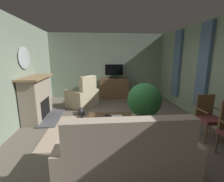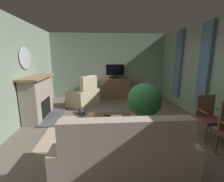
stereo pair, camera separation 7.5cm
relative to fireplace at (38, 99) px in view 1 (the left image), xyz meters
The scene contains 19 objects.
ground_plane 2.46m from the fireplace, 18.86° to the right, with size 5.65×7.11×0.04m, color #665B51.
wall_back 3.48m from the fireplace, 48.45° to the left, with size 5.65×0.10×2.82m, color gray.
wall_left 1.16m from the fireplace, 113.00° to the right, with size 0.10×7.11×2.82m, color gray.
wall_right_with_window 4.95m from the fireplace, ahead, with size 0.10×7.11×2.82m, color gray.
curtain_panel_near 4.84m from the fireplace, ahead, with size 0.10×0.44×2.37m, color slate.
curtain_panel_far 4.90m from the fireplace, 11.21° to the left, with size 0.10×0.44×2.37m, color slate.
rug_central 2.18m from the fireplace, 26.81° to the right, with size 2.78×1.94×0.01m, color tan.
fireplace is the anchor object (origin of this frame).
wall_mirror_oval 1.20m from the fireplace, behind, with size 0.06×0.75×0.62m, color #B2B7BF.
tv_cabinet 3.33m from the fireplace, 41.13° to the left, with size 1.29×0.53×0.89m.
television 3.35m from the fireplace, 40.43° to the left, with size 0.78×0.20×0.61m.
coffee_table 2.40m from the fireplace, 31.39° to the right, with size 1.07×0.60×0.46m.
tv_remote 2.36m from the fireplace, 31.61° to the right, with size 0.17×0.05×0.02m, color black.
folded_newspaper 2.55m from the fireplace, 30.77° to the right, with size 0.30×0.22×0.01m, color silver.
sofa_floral 3.43m from the fireplace, 50.37° to the right, with size 2.04×0.91×1.06m.
armchair_facing_sofa 1.63m from the fireplace, 39.82° to the left, with size 1.26×1.27×1.17m.
side_chair_beside_plant 4.54m from the fireplace, 20.43° to the right, with size 0.49×0.47×0.98m.
potted_plant_small_fern_corner 3.11m from the fireplace, 13.03° to the right, with size 0.93×0.93×1.14m.
cat 1.34m from the fireplace, ahead, with size 0.28×0.66×0.21m.
Camera 1 is at (-0.49, -4.00, 1.83)m, focal length 25.56 mm.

